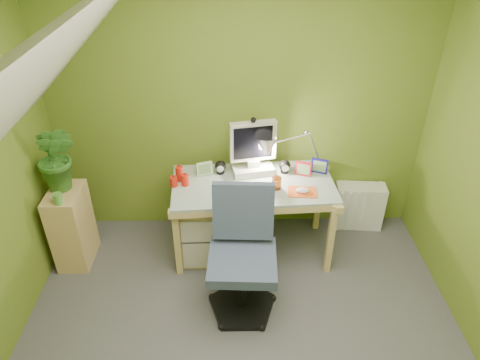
{
  "coord_description": "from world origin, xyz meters",
  "views": [
    {
      "loc": [
        -0.05,
        -1.81,
        2.67
      ],
      "look_at": [
        0.0,
        1.0,
        0.85
      ],
      "focal_mm": 33.0,
      "sensor_mm": 36.0,
      "label": 1
    }
  ],
  "objects_px": {
    "monitor": "(253,144)",
    "desk_lamp": "(308,141)",
    "task_chair": "(242,260)",
    "potted_plant": "(57,158)",
    "radiator": "(359,206)",
    "desk": "(253,217)",
    "side_ledge": "(72,227)"
  },
  "relations": [
    {
      "from": "monitor",
      "to": "task_chair",
      "type": "relative_size",
      "value": 0.53
    },
    {
      "from": "desk_lamp",
      "to": "task_chair",
      "type": "relative_size",
      "value": 0.57
    },
    {
      "from": "desk_lamp",
      "to": "task_chair",
      "type": "distance_m",
      "value": 1.13
    },
    {
      "from": "desk",
      "to": "desk_lamp",
      "type": "distance_m",
      "value": 0.8
    },
    {
      "from": "desk",
      "to": "side_ledge",
      "type": "bearing_deg",
      "value": -179.79
    },
    {
      "from": "desk_lamp",
      "to": "side_ledge",
      "type": "height_order",
      "value": "desk_lamp"
    },
    {
      "from": "potted_plant",
      "to": "task_chair",
      "type": "relative_size",
      "value": 0.58
    },
    {
      "from": "radiator",
      "to": "monitor",
      "type": "bearing_deg",
      "value": -167.26
    },
    {
      "from": "side_ledge",
      "to": "radiator",
      "type": "distance_m",
      "value": 2.56
    },
    {
      "from": "side_ledge",
      "to": "potted_plant",
      "type": "distance_m",
      "value": 0.64
    },
    {
      "from": "potted_plant",
      "to": "side_ledge",
      "type": "bearing_deg",
      "value": -90.0
    },
    {
      "from": "monitor",
      "to": "desk",
      "type": "bearing_deg",
      "value": -100.93
    },
    {
      "from": "desk",
      "to": "monitor",
      "type": "relative_size",
      "value": 2.49
    },
    {
      "from": "task_chair",
      "to": "side_ledge",
      "type": "bearing_deg",
      "value": 160.37
    },
    {
      "from": "radiator",
      "to": "potted_plant",
      "type": "bearing_deg",
      "value": -166.92
    },
    {
      "from": "task_chair",
      "to": "radiator",
      "type": "relative_size",
      "value": 2.23
    },
    {
      "from": "desk_lamp",
      "to": "potted_plant",
      "type": "bearing_deg",
      "value": -172.15
    },
    {
      "from": "desk_lamp",
      "to": "potted_plant",
      "type": "relative_size",
      "value": 0.99
    },
    {
      "from": "monitor",
      "to": "side_ledge",
      "type": "bearing_deg",
      "value": 179.38
    },
    {
      "from": "desk",
      "to": "side_ledge",
      "type": "distance_m",
      "value": 1.51
    },
    {
      "from": "desk",
      "to": "monitor",
      "type": "bearing_deg",
      "value": 86.62
    },
    {
      "from": "desk",
      "to": "task_chair",
      "type": "xyz_separation_m",
      "value": [
        -0.1,
        -0.68,
        0.14
      ]
    },
    {
      "from": "desk_lamp",
      "to": "side_ledge",
      "type": "distance_m",
      "value": 2.08
    },
    {
      "from": "desk_lamp",
      "to": "radiator",
      "type": "xyz_separation_m",
      "value": [
        0.56,
        0.14,
        -0.76
      ]
    },
    {
      "from": "monitor",
      "to": "desk_lamp",
      "type": "relative_size",
      "value": 0.93
    },
    {
      "from": "desk",
      "to": "potted_plant",
      "type": "relative_size",
      "value": 2.29
    },
    {
      "from": "desk",
      "to": "potted_plant",
      "type": "height_order",
      "value": "potted_plant"
    },
    {
      "from": "potted_plant",
      "to": "desk_lamp",
      "type": "bearing_deg",
      "value": 6.54
    },
    {
      "from": "desk_lamp",
      "to": "monitor",
      "type": "bearing_deg",
      "value": -178.69
    },
    {
      "from": "monitor",
      "to": "potted_plant",
      "type": "bearing_deg",
      "value": 177.53
    },
    {
      "from": "desk",
      "to": "radiator",
      "type": "xyz_separation_m",
      "value": [
        1.01,
        0.32,
        -0.13
      ]
    },
    {
      "from": "potted_plant",
      "to": "radiator",
      "type": "height_order",
      "value": "potted_plant"
    }
  ]
}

